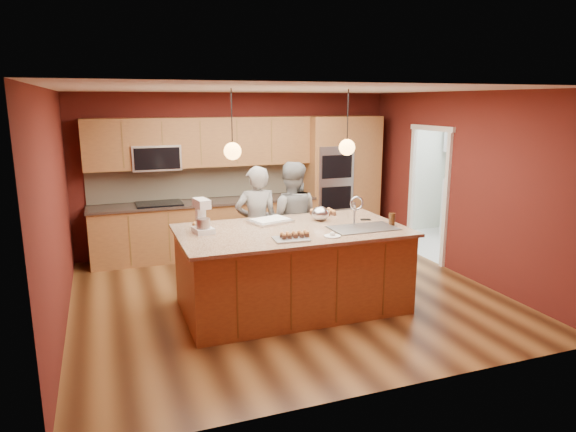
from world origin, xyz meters
name	(u,v)px	position (x,y,z in m)	size (l,w,h in m)	color
floor	(287,295)	(0.00, 0.00, 0.00)	(5.50, 5.50, 0.00)	#402311
ceiling	(287,89)	(0.00, 0.00, 2.70)	(5.50, 5.50, 0.00)	white
wall_back	(238,172)	(0.00, 2.50, 1.35)	(5.50, 5.50, 0.00)	#551914
wall_front	(389,247)	(0.00, -2.50, 1.35)	(5.50, 5.50, 0.00)	#551914
wall_left	(55,212)	(-2.75, 0.00, 1.35)	(5.00, 5.00, 0.00)	#551914
wall_right	(463,185)	(2.75, 0.00, 1.35)	(5.00, 5.00, 0.00)	#551914
cabinet_run	(203,198)	(-0.68, 2.25, 0.98)	(3.74, 0.64, 2.30)	brown
oven_column	(341,180)	(1.85, 2.19, 1.15)	(1.30, 0.62, 2.30)	brown
doorway_trim	(428,196)	(2.73, 0.80, 1.05)	(0.08, 1.11, 2.20)	white
laundry_room	(495,136)	(4.35, 1.20, 1.95)	(2.60, 2.70, 2.70)	beige
pendant_left	(233,151)	(-0.81, -0.39, 2.00)	(0.20, 0.20, 0.80)	black
pendant_right	(347,147)	(0.64, -0.39, 2.00)	(0.20, 0.20, 0.80)	black
island	(293,268)	(-0.07, -0.40, 0.52)	(2.78, 1.55, 1.40)	brown
person_left	(257,225)	(-0.23, 0.63, 0.84)	(0.62, 0.40, 1.69)	black
person_right	(291,221)	(0.29, 0.63, 0.86)	(0.84, 0.65, 1.73)	slate
stand_mixer	(202,218)	(-1.15, -0.19, 1.20)	(0.25, 0.32, 0.41)	white
sheet_cake	(270,221)	(-0.22, 0.03, 1.05)	(0.60, 0.51, 0.05)	silver
cooling_rack	(291,239)	(-0.27, -0.87, 1.03)	(0.39, 0.28, 0.02)	#A5A7AB
mixing_bowl	(320,214)	(0.42, -0.10, 1.12)	(0.23, 0.23, 0.19)	#B2B4B9
plate	(332,236)	(0.22, -0.91, 1.03)	(0.19, 0.19, 0.01)	silver
tumbler	(392,219)	(1.17, -0.64, 1.10)	(0.08, 0.08, 0.15)	#3D210E
phone	(366,219)	(1.00, -0.27, 1.03)	(0.13, 0.07, 0.01)	black
cupcakes_left	(199,225)	(-1.15, 0.05, 1.05)	(0.14, 0.21, 0.06)	#C78141
cupcakes_rack	(295,234)	(-0.22, -0.84, 1.07)	(0.36, 0.14, 0.06)	#C78141
cupcakes_right	(323,212)	(0.59, 0.20, 1.06)	(0.33, 0.25, 0.07)	#C78141
washer	(498,220)	(4.22, 0.80, 0.53)	(0.65, 0.67, 1.05)	white
dryer	(467,210)	(4.17, 1.56, 0.56)	(0.69, 0.71, 1.11)	white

